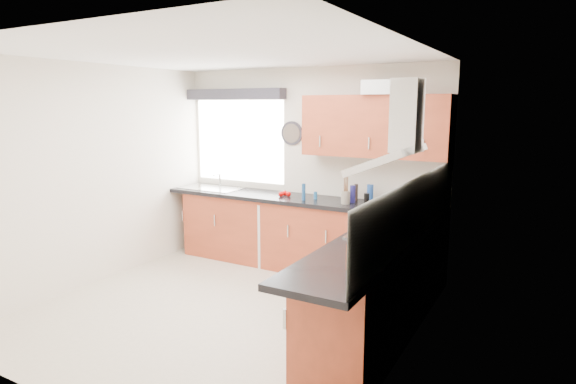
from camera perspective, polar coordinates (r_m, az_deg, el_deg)
The scene contains 33 objects.
ground_plane at distance 5.03m, azimuth -7.47°, elevation -13.72°, with size 3.60×3.60×0.00m, color beige.
ceiling at distance 4.62m, azimuth -8.22°, elevation 15.93°, with size 3.60×3.60×0.02m, color white.
wall_back at distance 6.17m, azimuth 2.31°, elevation 2.94°, with size 3.60×0.02×2.50m, color silver.
wall_front at distance 3.44m, azimuth -26.28°, elevation -4.03°, with size 3.60×0.02×2.50m, color silver.
wall_left at distance 5.92m, azimuth -21.87°, elevation 1.89°, with size 0.02×3.60×2.50m, color silver.
wall_right at distance 3.87m, azimuth 13.98°, elevation -1.78°, with size 0.02×3.60×2.50m, color silver.
window at distance 6.68m, azimuth -5.80°, elevation 6.04°, with size 1.40×0.02×1.10m, color silver.
window_blind at distance 6.59m, azimuth -6.36°, elevation 11.45°, with size 1.50×0.18×0.14m, color #29272F.
splashback at distance 4.17m, azimuth 14.92°, elevation -1.94°, with size 0.01×3.00×0.54m, color white.
base_cab_back at distance 6.13m, azimuth 0.18°, elevation -4.93°, with size 3.00×0.58×0.86m, color maroon.
base_cab_corner at distance 5.55m, azimuth 14.81°, elevation -6.91°, with size 0.60×0.60×0.86m, color maroon.
base_cab_right at distance 4.32m, azimuth 10.27°, elevation -11.72°, with size 0.58×2.10×0.86m, color maroon.
worktop_back at distance 5.97m, azimuth 0.97°, elevation -0.85°, with size 3.60×0.62×0.05m, color black.
worktop_right at distance 4.04m, azimuth 9.63°, elevation -6.43°, with size 0.62×2.42×0.05m, color black.
sink at distance 6.69m, azimuth -9.10°, elevation 0.78°, with size 0.84×0.46×0.10m, color #B5B5B5, non-canonical shape.
oven at distance 4.46m, azimuth 10.79°, elevation -11.11°, with size 0.56×0.58×0.85m, color black.
hob_plate at distance 4.31m, azimuth 11.01°, elevation -4.99°, with size 0.52×0.52×0.01m, color #B5B5B5.
extractor_hood at distance 4.14m, azimuth 12.73°, elevation 6.33°, with size 0.52×0.78×0.66m, color #B5B5B5, non-canonical shape.
upper_cabinets at distance 5.59m, azimuth 10.29°, elevation 7.68°, with size 1.70×0.35×0.70m, color maroon.
washing_machine at distance 6.17m, azimuth -0.18°, elevation -5.03°, with size 0.56×0.54×0.82m, color silver.
wall_clock at distance 6.21m, azimuth 0.38°, elevation 6.97°, with size 0.31×0.31×0.04m, color #29272F.
casserole at distance 5.47m, azimuth 10.85°, elevation 12.09°, with size 0.37×0.27×0.15m, color silver.
storage_box at distance 5.60m, azimuth 13.42°, elevation 11.79°, with size 0.27×0.22×0.12m, color #AC3C2C.
utensil_pot at distance 5.59m, azimuth 6.85°, elevation -0.66°, with size 0.10×0.10×0.15m, color #796C5E.
kitchen_roll at distance 4.75m, azimuth 11.10°, elevation -2.16°, with size 0.11×0.11×0.24m, color silver.
tomato_cluster at distance 6.02m, azimuth -0.40°, elevation -0.21°, with size 0.15×0.15×0.07m, color #B90302, non-canonical shape.
jar_0 at distance 5.71m, azimuth 9.70°, elevation -0.17°, with size 0.08×0.08×0.21m, color navy.
jar_1 at distance 5.68m, azimuth 7.66°, elevation -0.24°, with size 0.07×0.07×0.20m, color navy.
jar_2 at distance 5.54m, azimuth 9.29°, elevation -0.87°, with size 0.06×0.06×0.14m, color black.
jar_3 at distance 5.75m, azimuth 1.86°, elevation -0.01°, with size 0.04×0.04×0.20m, color navy.
jar_4 at distance 5.85m, azimuth 3.27°, elevation -0.41°, with size 0.04×0.04×0.09m, color #1C5789.
jar_5 at distance 5.80m, azimuth 8.07°, elevation -0.04°, with size 0.04×0.04×0.20m, color #2E2019.
bottle_0 at distance 3.39m, azimuth 7.32°, elevation -7.70°, with size 0.05×0.05×0.17m, color maroon.
Camera 1 is at (2.79, -3.65, 2.04)m, focal length 30.00 mm.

